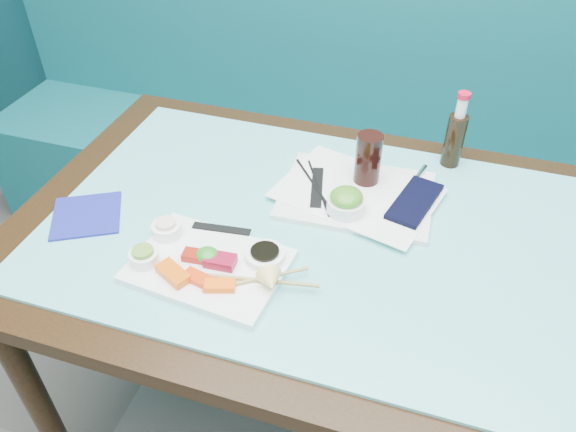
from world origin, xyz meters
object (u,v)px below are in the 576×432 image
(sashimi_plate, at_px, (209,266))
(seaweed_bowl, at_px, (346,205))
(serving_tray, at_px, (357,195))
(cola_bottle_body, at_px, (454,141))
(cola_glass, at_px, (368,159))
(booth_bench, at_px, (377,165))
(dining_table, at_px, (322,259))
(blue_napkin, at_px, (86,215))

(sashimi_plate, xyz_separation_m, seaweed_bowl, (0.23, 0.25, 0.02))
(serving_tray, distance_m, cola_bottle_body, 0.29)
(cola_bottle_body, bearing_deg, cola_glass, -139.98)
(booth_bench, xyz_separation_m, dining_table, (0.00, -0.84, 0.29))
(serving_tray, xyz_separation_m, blue_napkin, (-0.57, -0.26, -0.00))
(booth_bench, bearing_deg, seaweed_bowl, -87.46)
(sashimi_plate, distance_m, serving_tray, 0.40)
(booth_bench, relative_size, cola_glass, 23.62)
(dining_table, bearing_deg, cola_bottle_body, 55.18)
(cola_bottle_body, distance_m, blue_napkin, 0.90)
(serving_tray, xyz_separation_m, cola_bottle_body, (0.20, 0.21, 0.06))
(serving_tray, bearing_deg, cola_glass, 76.94)
(booth_bench, bearing_deg, sashimi_plate, -100.57)
(cola_glass, xyz_separation_m, blue_napkin, (-0.58, -0.31, -0.07))
(blue_napkin, bearing_deg, booth_bench, 61.35)
(seaweed_bowl, xyz_separation_m, cola_bottle_body, (0.21, 0.29, 0.04))
(sashimi_plate, xyz_separation_m, blue_napkin, (-0.33, 0.07, -0.00))
(dining_table, bearing_deg, booth_bench, 90.00)
(dining_table, xyz_separation_m, blue_napkin, (-0.53, -0.12, 0.09))
(booth_bench, distance_m, seaweed_bowl, 0.88)
(sashimi_plate, relative_size, blue_napkin, 2.06)
(dining_table, distance_m, sashimi_plate, 0.29)
(sashimi_plate, bearing_deg, blue_napkin, 174.02)
(dining_table, height_order, seaweed_bowl, seaweed_bowl)
(cola_bottle_body, bearing_deg, serving_tray, -132.87)
(cola_bottle_body, bearing_deg, seaweed_bowl, -125.75)
(dining_table, xyz_separation_m, serving_tray, (0.04, 0.13, 0.10))
(cola_glass, relative_size, cola_bottle_body, 0.93)
(blue_napkin, bearing_deg, serving_tray, 24.28)
(cola_bottle_body, bearing_deg, blue_napkin, -148.56)
(cola_glass, bearing_deg, sashimi_plate, -122.99)
(sashimi_plate, bearing_deg, serving_tray, 59.47)
(dining_table, relative_size, serving_tray, 3.99)
(serving_tray, distance_m, blue_napkin, 0.63)
(seaweed_bowl, distance_m, cola_glass, 0.14)
(dining_table, height_order, serving_tray, serving_tray)
(seaweed_bowl, xyz_separation_m, cola_glass, (0.02, 0.13, 0.05))
(dining_table, bearing_deg, cola_glass, 73.94)
(seaweed_bowl, bearing_deg, dining_table, -120.07)
(blue_napkin, bearing_deg, seaweed_bowl, 18.02)
(dining_table, distance_m, cola_bottle_body, 0.45)
(dining_table, height_order, cola_glass, cola_glass)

